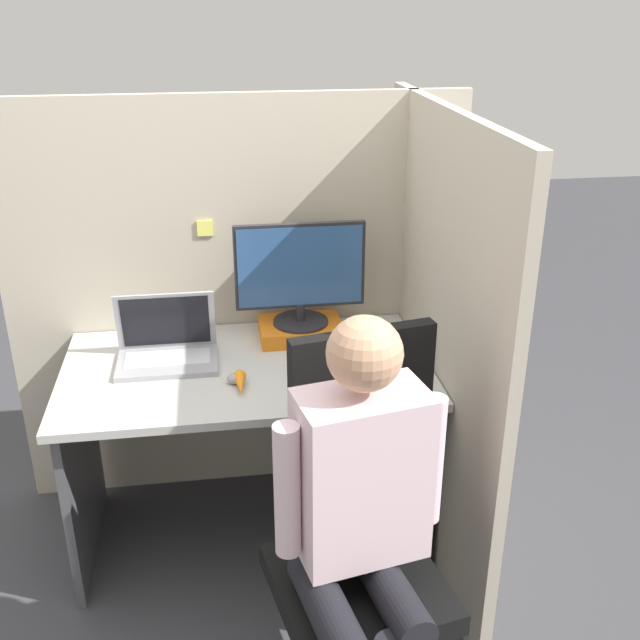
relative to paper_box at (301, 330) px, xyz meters
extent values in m
plane|color=#3D3D42|center=(-0.23, -0.60, -0.79)|extent=(12.00, 12.00, 0.00)
cube|color=#B7AD99|center=(-0.23, 0.19, 0.05)|extent=(1.83, 0.04, 1.67)
cube|color=#F4EA66|center=(-0.35, 0.16, 0.38)|extent=(0.06, 0.01, 0.06)
cube|color=#B7AD99|center=(0.46, -0.29, 0.05)|extent=(0.04, 1.41, 1.67)
cube|color=#B7B7B2|center=(-0.23, -0.22, -0.04)|extent=(1.33, 0.76, 0.03)
cube|color=#4C4C51|center=(-0.86, -0.22, -0.42)|extent=(0.03, 0.64, 0.73)
cube|color=#4C4C51|center=(0.40, -0.22, -0.42)|extent=(0.03, 0.64, 0.73)
cube|color=orange|center=(0.00, 0.00, 0.00)|extent=(0.32, 0.23, 0.06)
cylinder|color=#232328|center=(0.00, 0.00, 0.04)|extent=(0.21, 0.21, 0.01)
cylinder|color=#232328|center=(0.00, 0.00, 0.08)|extent=(0.04, 0.04, 0.07)
cube|color=#232328|center=(0.00, 0.00, 0.27)|extent=(0.50, 0.02, 0.33)
cube|color=#2D5184|center=(0.00, -0.01, 0.27)|extent=(0.47, 0.00, 0.31)
cube|color=#99999E|center=(-0.51, -0.17, -0.02)|extent=(0.36, 0.23, 0.02)
cube|color=silver|center=(-0.51, -0.15, -0.01)|extent=(0.31, 0.13, 0.00)
cube|color=#99999E|center=(-0.51, -0.08, 0.11)|extent=(0.36, 0.05, 0.23)
cube|color=black|center=(-0.51, -0.08, 0.11)|extent=(0.32, 0.04, 0.20)
ellipsoid|color=gray|center=(-0.27, -0.35, -0.01)|extent=(0.07, 0.05, 0.04)
cube|color=black|center=(0.36, -0.29, 0.00)|extent=(0.04, 0.13, 0.05)
cone|color=orange|center=(-0.26, -0.40, -0.01)|extent=(0.05, 0.12, 0.05)
cylinder|color=green|center=(-0.26, -0.33, -0.01)|extent=(0.03, 0.02, 0.03)
cube|color=black|center=(0.03, -1.05, -0.34)|extent=(0.54, 0.54, 0.07)
cube|color=black|center=(0.08, -0.79, 0.03)|extent=(0.44, 0.13, 0.65)
cylinder|color=black|center=(-0.08, -1.20, -0.25)|extent=(0.18, 0.37, 0.11)
cylinder|color=black|center=(0.10, -1.16, -0.25)|extent=(0.18, 0.37, 0.11)
cube|color=silver|center=(0.03, -1.05, 0.05)|extent=(0.37, 0.26, 0.49)
sphere|color=tan|center=(0.03, -1.05, 0.41)|extent=(0.19, 0.19, 0.19)
cylinder|color=silver|center=(-0.17, -1.09, 0.05)|extent=(0.07, 0.07, 0.39)
cylinder|color=silver|center=(0.23, -1.01, 0.05)|extent=(0.07, 0.07, 0.39)
camera|label=1|loc=(-0.31, -2.65, 1.23)|focal=42.00mm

